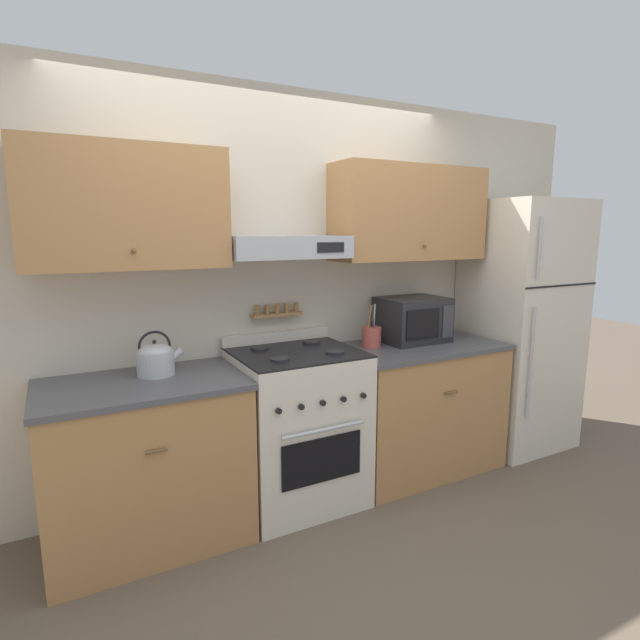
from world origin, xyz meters
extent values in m
plane|color=brown|center=(0.00, 0.00, 0.00)|extent=(16.00, 16.00, 0.00)
cube|color=beige|center=(0.00, 0.70, 1.27)|extent=(5.20, 0.08, 2.55)
cube|color=#AD7A47|center=(-0.89, 0.50, 1.79)|extent=(1.02, 0.33, 0.63)
sphere|color=brown|center=(-0.89, 0.32, 1.57)|extent=(0.02, 0.02, 0.02)
cube|color=#AD7A47|center=(0.94, 0.50, 1.79)|extent=(1.12, 0.33, 0.63)
sphere|color=brown|center=(0.94, 0.32, 1.57)|extent=(0.02, 0.02, 0.02)
cube|color=#ADAFB5|center=(0.00, 0.48, 1.58)|extent=(0.74, 0.37, 0.13)
cube|color=black|center=(0.21, 0.29, 1.58)|extent=(0.18, 0.01, 0.06)
cube|color=#AD7A47|center=(0.00, 0.62, 1.14)|extent=(0.34, 0.07, 0.02)
cylinder|color=olive|center=(-0.14, 0.62, 1.18)|extent=(0.03, 0.03, 0.06)
cylinder|color=olive|center=(-0.07, 0.62, 1.18)|extent=(0.03, 0.03, 0.06)
cylinder|color=olive|center=(0.00, 0.62, 1.18)|extent=(0.03, 0.03, 0.06)
cylinder|color=olive|center=(0.07, 0.62, 1.18)|extent=(0.03, 0.03, 0.06)
cylinder|color=olive|center=(0.14, 0.62, 1.18)|extent=(0.03, 0.03, 0.06)
cube|color=#AD7A47|center=(-0.89, 0.34, 0.43)|extent=(1.02, 0.64, 0.87)
cube|color=#4C4C51|center=(-0.89, 0.34, 0.88)|extent=(1.04, 0.67, 0.03)
cylinder|color=brown|center=(-0.89, 0.01, 0.65)|extent=(0.10, 0.01, 0.01)
cube|color=#AD7A47|center=(0.94, 0.34, 0.43)|extent=(1.12, 0.64, 0.87)
cube|color=#4C4C51|center=(0.94, 0.34, 0.88)|extent=(1.15, 0.67, 0.03)
cylinder|color=brown|center=(0.94, 0.01, 0.65)|extent=(0.10, 0.01, 0.01)
cube|color=beige|center=(0.00, 0.33, 0.47)|extent=(0.74, 0.64, 0.95)
cube|color=black|center=(0.00, 0.01, 0.40)|extent=(0.50, 0.01, 0.26)
cylinder|color=#ADAFB5|center=(0.00, -0.02, 0.59)|extent=(0.52, 0.02, 0.02)
cube|color=black|center=(0.00, 0.33, 0.95)|extent=(0.74, 0.64, 0.01)
cylinder|color=#232326|center=(-0.18, 0.18, 0.97)|extent=(0.11, 0.11, 0.02)
cylinder|color=#232326|center=(0.18, 0.18, 0.97)|extent=(0.11, 0.11, 0.02)
cylinder|color=#232326|center=(-0.18, 0.49, 0.97)|extent=(0.11, 0.11, 0.02)
cylinder|color=#232326|center=(0.18, 0.49, 0.97)|extent=(0.11, 0.11, 0.02)
cylinder|color=black|center=(-0.26, 0.00, 0.74)|extent=(0.03, 0.02, 0.03)
cylinder|color=black|center=(-0.13, 0.00, 0.74)|extent=(0.03, 0.02, 0.03)
cylinder|color=black|center=(0.00, 0.00, 0.74)|extent=(0.03, 0.02, 0.03)
cylinder|color=black|center=(0.13, 0.00, 0.74)|extent=(0.03, 0.02, 0.03)
cylinder|color=black|center=(0.26, 0.00, 0.74)|extent=(0.03, 0.02, 0.03)
cube|color=beige|center=(0.00, 0.63, 0.99)|extent=(0.74, 0.04, 0.07)
cube|color=beige|center=(1.92, 0.32, 0.95)|extent=(0.75, 0.66, 1.90)
cube|color=black|center=(1.92, -0.02, 1.29)|extent=(0.75, 0.01, 0.01)
cylinder|color=#ADAFB5|center=(1.63, -0.03, 1.56)|extent=(0.02, 0.02, 0.42)
cylinder|color=#ADAFB5|center=(1.63, -0.03, 0.76)|extent=(0.02, 0.02, 0.80)
cylinder|color=#B7B7BC|center=(-0.80, 0.43, 0.97)|extent=(0.20, 0.20, 0.14)
ellipsoid|color=#B7B7BC|center=(-0.80, 0.43, 1.03)|extent=(0.18, 0.18, 0.08)
sphere|color=black|center=(-0.80, 0.43, 1.08)|extent=(0.02, 0.02, 0.02)
cylinder|color=#B7B7BC|center=(-0.71, 0.43, 0.99)|extent=(0.12, 0.04, 0.10)
torus|color=black|center=(-0.80, 0.43, 1.06)|extent=(0.17, 0.01, 0.17)
cube|color=#232326|center=(0.97, 0.45, 1.05)|extent=(0.45, 0.36, 0.31)
cube|color=black|center=(0.91, 0.27, 1.05)|extent=(0.27, 0.01, 0.20)
cube|color=#38383D|center=(1.13, 0.27, 1.05)|extent=(0.09, 0.01, 0.22)
cylinder|color=#B24C42|center=(0.61, 0.43, 0.97)|extent=(0.13, 0.13, 0.14)
cylinder|color=olive|center=(0.58, 0.42, 1.11)|extent=(0.01, 0.05, 0.16)
cylinder|color=#28282B|center=(0.61, 0.44, 1.11)|extent=(0.01, 0.04, 0.16)
cylinder|color=#B2B2B7|center=(0.63, 0.44, 1.11)|extent=(0.01, 0.03, 0.16)
camera|label=1|loc=(-1.25, -2.30, 1.67)|focal=28.00mm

